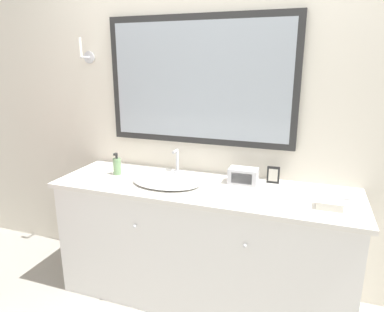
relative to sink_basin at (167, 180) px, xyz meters
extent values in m
cube|color=silver|center=(0.24, 0.36, 0.41)|extent=(8.00, 0.06, 2.55)
cube|color=#282828|center=(0.12, 0.31, 0.64)|extent=(1.36, 0.04, 0.88)
cube|color=#9EA8B2|center=(0.12, 0.29, 0.64)|extent=(1.27, 0.01, 0.79)
cylinder|color=silver|center=(-0.78, 0.32, 0.81)|extent=(0.09, 0.01, 0.09)
cylinder|color=silver|center=(-0.78, 0.27, 0.81)|extent=(0.02, 0.10, 0.02)
cylinder|color=white|center=(-0.78, 0.22, 0.88)|extent=(0.02, 0.02, 0.14)
cube|color=white|center=(0.24, 0.02, -0.46)|extent=(1.94, 0.57, 0.81)
cube|color=silver|center=(0.24, 0.02, -0.03)|extent=(2.00, 0.61, 0.03)
sphere|color=silver|center=(-0.11, -0.27, -0.23)|extent=(0.02, 0.02, 0.02)
sphere|color=silver|center=(0.59, -0.27, -0.23)|extent=(0.02, 0.02, 0.02)
ellipsoid|color=white|center=(0.00, -0.01, 0.00)|extent=(0.48, 0.34, 0.03)
cylinder|color=silver|center=(0.00, 0.18, 0.00)|extent=(0.06, 0.06, 0.03)
cylinder|color=silver|center=(0.00, 0.18, 0.09)|extent=(0.02, 0.02, 0.16)
cylinder|color=silver|center=(0.00, 0.15, 0.17)|extent=(0.02, 0.07, 0.02)
cylinder|color=white|center=(-0.08, 0.18, 0.01)|extent=(0.06, 0.02, 0.02)
cylinder|color=white|center=(0.08, 0.18, 0.01)|extent=(0.05, 0.02, 0.02)
cylinder|color=#709966|center=(-0.42, 0.05, 0.04)|extent=(0.06, 0.06, 0.12)
cylinder|color=black|center=(-0.42, 0.05, 0.12)|extent=(0.02, 0.02, 0.03)
cube|color=black|center=(-0.42, 0.04, 0.14)|extent=(0.02, 0.03, 0.01)
cube|color=#BCBCC1|center=(0.48, 0.17, 0.03)|extent=(0.19, 0.12, 0.11)
cube|color=black|center=(0.48, 0.11, 0.03)|extent=(0.14, 0.01, 0.07)
cube|color=black|center=(0.67, 0.24, 0.04)|extent=(0.08, 0.01, 0.12)
cube|color=beige|center=(0.67, 0.23, 0.04)|extent=(0.06, 0.00, 0.08)
cube|color=silver|center=(1.02, -0.07, 0.00)|extent=(0.14, 0.10, 0.04)
cube|color=silver|center=(1.08, 0.13, -0.01)|extent=(0.16, 0.10, 0.01)
camera|label=1|loc=(0.89, -2.00, 0.78)|focal=32.00mm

